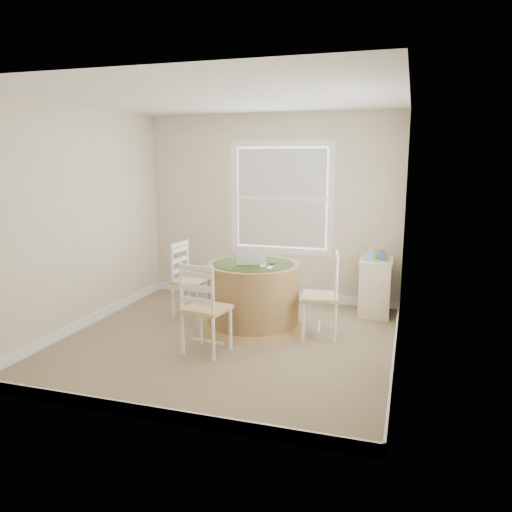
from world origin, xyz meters
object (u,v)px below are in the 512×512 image
(chair_left, at_px, (192,280))
(chair_right, at_px, (320,296))
(corner_chest, at_px, (375,287))
(chair_near, at_px, (206,308))
(laptop, at_px, (251,261))
(round_table, at_px, (253,293))

(chair_left, distance_m, chair_right, 1.69)
(chair_right, height_order, corner_chest, chair_right)
(chair_right, bearing_deg, chair_near, -60.91)
(chair_left, bearing_deg, corner_chest, -64.94)
(chair_left, bearing_deg, laptop, -98.62)
(corner_chest, bearing_deg, laptop, -145.27)
(chair_near, bearing_deg, chair_left, -49.72)
(chair_near, distance_m, chair_right, 1.31)
(chair_near, bearing_deg, corner_chest, -121.26)
(chair_left, height_order, laptop, laptop)
(corner_chest, bearing_deg, chair_near, -132.05)
(round_table, relative_size, corner_chest, 1.74)
(round_table, relative_size, chair_right, 1.34)
(chair_near, xyz_separation_m, laptop, (0.21, 0.84, 0.34))
(chair_right, distance_m, corner_chest, 1.17)
(chair_near, xyz_separation_m, chair_right, (1.03, 0.81, 0.00))
(chair_left, relative_size, chair_right, 1.00)
(laptop, bearing_deg, round_table, -137.89)
(chair_left, distance_m, chair_near, 1.24)
(corner_chest, bearing_deg, round_table, -145.75)
(chair_near, xyz_separation_m, corner_chest, (1.56, 1.84, -0.11))
(laptop, bearing_deg, chair_near, 57.21)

